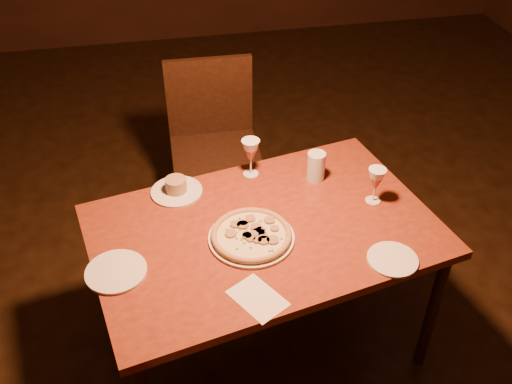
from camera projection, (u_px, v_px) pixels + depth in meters
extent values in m
plane|color=#321F10|center=(296.00, 299.00, 2.95)|extent=(7.00, 7.00, 0.00)
cube|color=maroon|center=(264.00, 231.00, 2.30)|extent=(1.51, 1.12, 0.04)
cylinder|color=black|center=(106.00, 275.00, 2.61)|extent=(0.05, 0.05, 0.69)
cylinder|color=black|center=(432.00, 312.00, 2.44)|extent=(0.05, 0.05, 0.69)
cylinder|color=black|center=(344.00, 208.00, 2.99)|extent=(0.05, 0.05, 0.69)
cube|color=black|center=(216.00, 156.00, 3.09)|extent=(0.48, 0.48, 0.04)
cube|color=black|center=(209.00, 96.00, 3.11)|extent=(0.47, 0.05, 0.45)
cylinder|color=black|center=(187.00, 219.00, 3.08)|extent=(0.04, 0.04, 0.48)
cylinder|color=black|center=(182.00, 178.00, 3.37)|extent=(0.04, 0.04, 0.48)
cylinder|color=black|center=(257.00, 211.00, 3.13)|extent=(0.04, 0.04, 0.48)
cylinder|color=black|center=(246.00, 171.00, 3.43)|extent=(0.04, 0.04, 0.48)
cylinder|color=silver|center=(251.00, 238.00, 2.23)|extent=(0.34, 0.34, 0.01)
cylinder|color=beige|center=(251.00, 235.00, 2.22)|extent=(0.31, 0.31, 0.01)
torus|color=tan|center=(251.00, 234.00, 2.22)|extent=(0.32, 0.32, 0.02)
cylinder|color=silver|center=(177.00, 191.00, 2.47)|extent=(0.22, 0.22, 0.01)
cylinder|color=#9D7B59|center=(176.00, 185.00, 2.44)|extent=(0.09, 0.09, 0.06)
cylinder|color=silver|center=(316.00, 166.00, 2.51)|extent=(0.08, 0.08, 0.13)
cylinder|color=silver|center=(116.00, 272.00, 2.09)|extent=(0.23, 0.23, 0.01)
cylinder|color=silver|center=(393.00, 259.00, 2.14)|extent=(0.19, 0.19, 0.01)
cube|color=silver|center=(258.00, 298.00, 1.99)|extent=(0.22, 0.24, 0.00)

